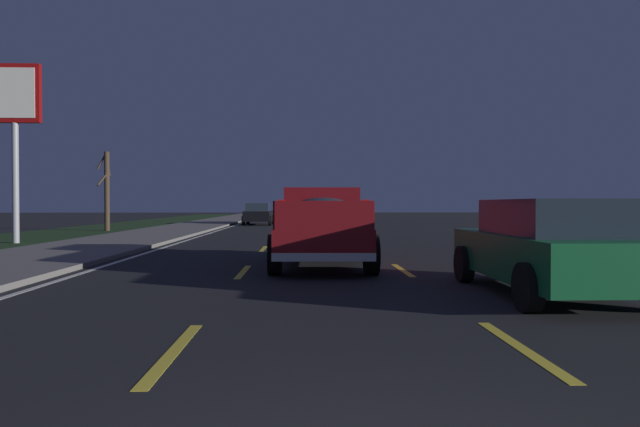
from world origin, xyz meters
name	(u,v)px	position (x,y,z in m)	size (l,w,h in m)	color
ground	(311,233)	(27.00, 0.00, 0.00)	(144.00, 144.00, 0.00)	black
sidewalk_shoulder	(166,232)	(27.00, 7.45, 0.06)	(108.00, 4.00, 0.12)	slate
grass_verge	(67,233)	(27.00, 12.45, 0.00)	(108.00, 6.00, 0.01)	#1E3819
lane_markings	(258,229)	(30.64, 3.03, 0.00)	(108.12, 7.04, 0.01)	yellow
pickup_truck	(322,224)	(11.38, 0.00, 0.98)	(5.46, 2.36, 1.87)	maroon
sedan_green	(548,246)	(6.80, -3.47, 0.78)	(4.41, 2.03, 1.54)	#14592D
sedan_black	(258,214)	(38.26, 3.60, 0.78)	(4.41, 2.04, 1.54)	black
gas_price_sign	(15,109)	(19.44, 11.24, 5.04)	(0.27, 1.90, 6.72)	#99999E
bare_tree_far	(107,189)	(29.35, 11.24, 2.29)	(1.64, 0.70, 4.37)	#423323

